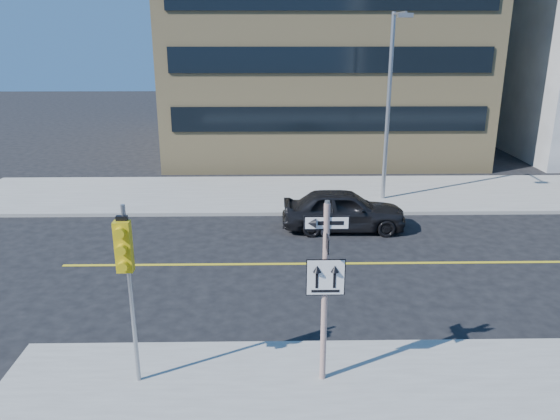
{
  "coord_description": "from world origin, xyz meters",
  "views": [
    {
      "loc": [
        -1.11,
        -12.68,
        7.36
      ],
      "look_at": [
        -0.81,
        4.0,
        1.9
      ],
      "focal_mm": 35.0,
      "sensor_mm": 36.0,
      "label": 1
    }
  ],
  "objects_px": {
    "parked_car_a": "(344,210)",
    "streetlight_a": "(390,96)",
    "sign_pole": "(325,283)",
    "traffic_signal": "(126,261)"
  },
  "relations": [
    {
      "from": "parked_car_a",
      "to": "sign_pole",
      "type": "bearing_deg",
      "value": 171.1
    },
    {
      "from": "sign_pole",
      "to": "streetlight_a",
      "type": "height_order",
      "value": "streetlight_a"
    },
    {
      "from": "sign_pole",
      "to": "traffic_signal",
      "type": "distance_m",
      "value": 4.05
    },
    {
      "from": "traffic_signal",
      "to": "streetlight_a",
      "type": "relative_size",
      "value": 0.5
    },
    {
      "from": "traffic_signal",
      "to": "parked_car_a",
      "type": "distance_m",
      "value": 11.7
    },
    {
      "from": "sign_pole",
      "to": "parked_car_a",
      "type": "distance_m",
      "value": 10.1
    },
    {
      "from": "parked_car_a",
      "to": "streetlight_a",
      "type": "distance_m",
      "value": 5.72
    },
    {
      "from": "parked_car_a",
      "to": "streetlight_a",
      "type": "xyz_separation_m",
      "value": [
        2.29,
        3.45,
        3.95
      ]
    },
    {
      "from": "sign_pole",
      "to": "traffic_signal",
      "type": "bearing_deg",
      "value": -177.89
    },
    {
      "from": "traffic_signal",
      "to": "streetlight_a",
      "type": "distance_m",
      "value": 15.72
    }
  ]
}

